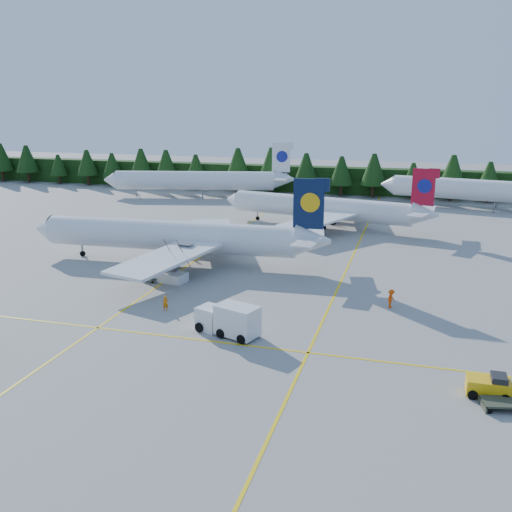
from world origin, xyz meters
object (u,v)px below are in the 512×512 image
(service_truck, at_px, (227,319))
(airliner_red, at_px, (316,207))
(airstairs, at_px, (170,274))
(airliner_navy, at_px, (164,236))
(baggage_tug, at_px, (489,386))

(service_truck, bearing_deg, airliner_red, 109.47)
(service_truck, bearing_deg, airstairs, 149.84)
(airliner_navy, xyz_separation_m, service_truck, (15.78, -20.92, -2.04))
(airliner_navy, xyz_separation_m, airstairs, (4.06, -7.43, -2.66))
(service_truck, height_order, baggage_tug, service_truck)
(airliner_navy, bearing_deg, service_truck, -55.52)
(airstairs, bearing_deg, airliner_navy, 127.67)
(airliner_red, relative_size, airstairs, 5.97)
(airliner_navy, relative_size, airstairs, 6.54)
(airliner_navy, relative_size, airliner_red, 1.10)
(airstairs, bearing_deg, service_truck, -39.96)
(airliner_red, xyz_separation_m, service_truck, (0.55, -48.59, -1.77))
(airstairs, xyz_separation_m, baggage_tug, (33.44, -19.13, -0.03))
(service_truck, xyz_separation_m, baggage_tug, (21.71, -5.64, -0.65))
(airstairs, bearing_deg, baggage_tug, -20.74)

